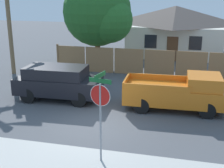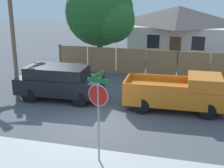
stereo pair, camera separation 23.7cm
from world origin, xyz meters
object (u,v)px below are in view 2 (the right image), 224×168
object	(u,v)px
house	(178,30)
oak_tree	(102,14)
stop_sign	(98,103)
orange_pickup	(179,93)
red_suv	(59,81)

from	to	relation	value
house	oak_tree	size ratio (longest dim) A/B	1.30
oak_tree	stop_sign	size ratio (longest dim) A/B	2.08
house	oak_tree	distance (m)	8.45
house	orange_pickup	xyz separation A→B (m)	(0.93, -13.73, -1.32)
stop_sign	oak_tree	bearing A→B (deg)	118.28
red_suv	stop_sign	size ratio (longest dim) A/B	1.44
oak_tree	red_suv	size ratio (longest dim) A/B	1.45
orange_pickup	stop_sign	bearing A→B (deg)	-115.72
orange_pickup	stop_sign	size ratio (longest dim) A/B	1.57
red_suv	orange_pickup	bearing A→B (deg)	-1.86
orange_pickup	oak_tree	bearing A→B (deg)	127.86
oak_tree	red_suv	world-z (taller)	oak_tree
house	stop_sign	bearing A→B (deg)	-94.41
house	red_suv	size ratio (longest dim) A/B	1.88
orange_pickup	stop_sign	world-z (taller)	stop_sign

